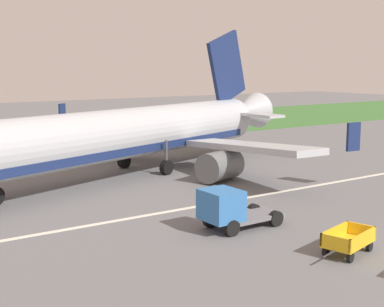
% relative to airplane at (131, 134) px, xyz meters
% --- Properties ---
extents(grass_strip, '(220.00, 28.00, 0.06)m').
position_rel_airplane_xyz_m(grass_strip, '(1.76, 29.69, -3.02)').
color(grass_strip, '#3D7033').
rests_on(grass_strip, ground).
extents(apron_stripe, '(120.00, 0.36, 0.01)m').
position_rel_airplane_xyz_m(apron_stripe, '(1.76, -10.60, -3.05)').
color(apron_stripe, silver).
rests_on(apron_stripe, ground).
extents(airplane, '(36.72, 29.85, 11.34)m').
position_rel_airplane_xyz_m(airplane, '(0.00, 0.00, 0.00)').
color(airplane, '#B2B7BC').
rests_on(airplane, ground).
extents(baggage_cart_third_in_row, '(3.62, 1.97, 1.07)m').
position_rel_airplane_xyz_m(baggage_cart_third_in_row, '(-0.47, -20.85, -2.45)').
color(baggage_cart_third_in_row, gold).
rests_on(baggage_cart_third_in_row, ground).
extents(service_truck_beside_carts, '(4.39, 2.04, 2.10)m').
position_rel_airplane_xyz_m(service_truck_beside_carts, '(-2.62, -15.21, -1.95)').
color(service_truck_beside_carts, slate).
rests_on(service_truck_beside_carts, ground).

